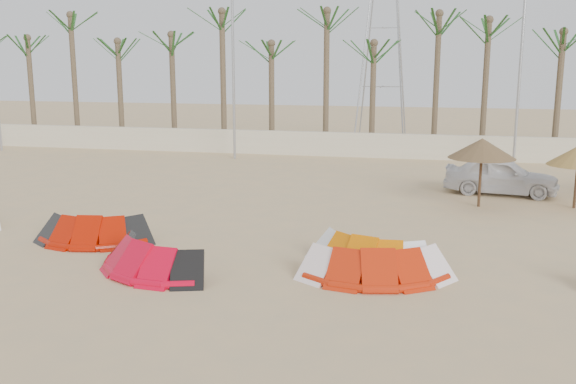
% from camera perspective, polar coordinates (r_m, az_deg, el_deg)
% --- Properties ---
extents(ground, '(120.00, 120.00, 0.00)m').
position_cam_1_polar(ground, '(13.75, -5.54, -10.32)').
color(ground, tan).
rests_on(ground, ground).
extents(boundary_wall, '(60.00, 0.30, 1.30)m').
position_cam_1_polar(boundary_wall, '(34.63, 5.78, 4.20)').
color(boundary_wall, beige).
rests_on(boundary_wall, ground).
extents(palm_line, '(52.00, 4.00, 7.70)m').
position_cam_1_polar(palm_line, '(35.78, 7.37, 13.71)').
color(palm_line, brown).
rests_on(palm_line, ground).
extents(lamp_b, '(1.25, 0.14, 11.00)m').
position_cam_1_polar(lamp_b, '(33.63, -4.86, 12.74)').
color(lamp_b, '#A5A8AD').
rests_on(lamp_b, ground).
extents(lamp_c, '(1.25, 0.14, 11.00)m').
position_cam_1_polar(lamp_c, '(32.35, 20.14, 12.12)').
color(lamp_c, '#A5A8AD').
rests_on(lamp_c, ground).
extents(pylon, '(3.00, 3.00, 14.00)m').
position_cam_1_polar(pylon, '(40.54, 8.19, 4.31)').
color(pylon, '#A5A8AD').
rests_on(pylon, ground).
extents(kite_red_left, '(3.44, 1.94, 0.90)m').
position_cam_1_polar(kite_red_left, '(19.29, -16.50, -2.96)').
color(kite_red_left, '#AB1200').
rests_on(kite_red_left, ground).
extents(kite_red_mid, '(3.84, 2.75, 0.90)m').
position_cam_1_polar(kite_red_mid, '(16.31, -11.71, -5.38)').
color(kite_red_mid, red).
rests_on(kite_red_mid, ground).
extents(kite_red_right, '(3.78, 2.13, 0.90)m').
position_cam_1_polar(kite_red_right, '(15.67, 7.94, -5.95)').
color(kite_red_right, red).
rests_on(kite_red_right, ground).
extents(kite_orange, '(3.57, 2.31, 0.90)m').
position_cam_1_polar(kite_orange, '(16.56, 7.18, -4.97)').
color(kite_orange, orange).
rests_on(kite_orange, ground).
extents(parasol_left, '(2.36, 2.36, 2.44)m').
position_cam_1_polar(parasol_left, '(23.48, 16.87, 3.73)').
color(parasol_left, '#4C331E').
rests_on(parasol_left, ground).
extents(car, '(4.44, 2.25, 1.45)m').
position_cam_1_polar(car, '(26.16, 18.42, 1.38)').
color(car, silver).
rests_on(car, ground).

